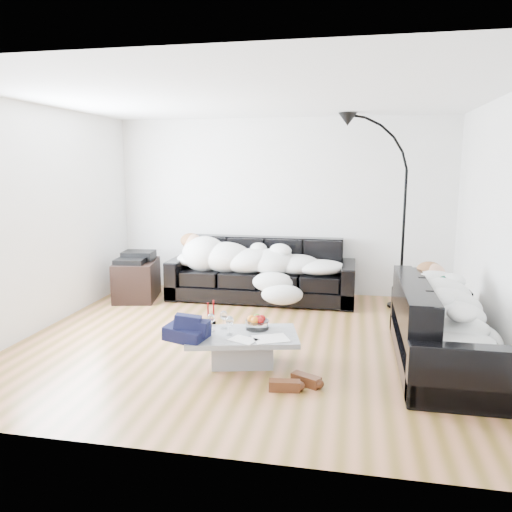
% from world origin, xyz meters
% --- Properties ---
extents(ground, '(5.00, 5.00, 0.00)m').
position_xyz_m(ground, '(0.00, 0.00, 0.00)').
color(ground, brown).
rests_on(ground, ground).
extents(wall_back, '(5.00, 0.02, 2.60)m').
position_xyz_m(wall_back, '(0.00, 2.25, 1.30)').
color(wall_back, silver).
rests_on(wall_back, ground).
extents(wall_left, '(0.02, 4.50, 2.60)m').
position_xyz_m(wall_left, '(-2.50, 0.00, 1.30)').
color(wall_left, silver).
rests_on(wall_left, ground).
extents(wall_right, '(0.02, 4.50, 2.60)m').
position_xyz_m(wall_right, '(2.50, 0.00, 1.30)').
color(wall_right, silver).
rests_on(wall_right, ground).
extents(ceiling, '(5.00, 5.00, 0.00)m').
position_xyz_m(ceiling, '(0.00, 0.00, 2.60)').
color(ceiling, white).
rests_on(ceiling, ground).
extents(sofa_back, '(2.65, 0.92, 0.87)m').
position_xyz_m(sofa_back, '(-0.20, 1.74, 0.43)').
color(sofa_back, black).
rests_on(sofa_back, ground).
extents(sofa_right, '(0.86, 2.01, 0.81)m').
position_xyz_m(sofa_right, '(1.97, -0.32, 0.41)').
color(sofa_right, black).
rests_on(sofa_right, ground).
extents(sleeper_back, '(2.24, 0.77, 0.45)m').
position_xyz_m(sleeper_back, '(-0.20, 1.69, 0.64)').
color(sleeper_back, white).
rests_on(sleeper_back, sofa_back).
extents(sleeper_right, '(0.73, 1.72, 0.42)m').
position_xyz_m(sleeper_right, '(1.97, -0.32, 0.63)').
color(sleeper_right, white).
rests_on(sleeper_right, sofa_right).
extents(teal_cushion, '(0.42, 0.38, 0.20)m').
position_xyz_m(teal_cushion, '(1.91, 0.30, 0.72)').
color(teal_cushion, '#09452D').
rests_on(teal_cushion, sofa_right).
extents(coffee_table, '(1.18, 0.85, 0.31)m').
position_xyz_m(coffee_table, '(0.05, -0.67, 0.15)').
color(coffee_table, '#939699').
rests_on(coffee_table, ground).
extents(fruit_bowl, '(0.24, 0.24, 0.15)m').
position_xyz_m(fruit_bowl, '(0.17, -0.50, 0.38)').
color(fruit_bowl, white).
rests_on(fruit_bowl, coffee_table).
extents(wine_glass_a, '(0.09, 0.09, 0.18)m').
position_xyz_m(wine_glass_a, '(-0.16, -0.54, 0.40)').
color(wine_glass_a, white).
rests_on(wine_glass_a, coffee_table).
extents(wine_glass_b, '(0.08, 0.08, 0.18)m').
position_xyz_m(wine_glass_b, '(-0.26, -0.65, 0.40)').
color(wine_glass_b, white).
rests_on(wine_glass_b, coffee_table).
extents(wine_glass_c, '(0.10, 0.10, 0.18)m').
position_xyz_m(wine_glass_c, '(-0.06, -0.71, 0.40)').
color(wine_glass_c, white).
rests_on(wine_glass_c, coffee_table).
extents(candle_left, '(0.05, 0.05, 0.23)m').
position_xyz_m(candle_left, '(-0.35, -0.46, 0.42)').
color(candle_left, maroon).
rests_on(candle_left, coffee_table).
extents(candle_right, '(0.05, 0.05, 0.24)m').
position_xyz_m(candle_right, '(-0.30, -0.41, 0.43)').
color(candle_right, maroon).
rests_on(candle_right, coffee_table).
extents(newspaper_a, '(0.39, 0.36, 0.01)m').
position_xyz_m(newspaper_a, '(0.35, -0.76, 0.32)').
color(newspaper_a, silver).
rests_on(newspaper_a, coffee_table).
extents(newspaper_b, '(0.30, 0.26, 0.01)m').
position_xyz_m(newspaper_b, '(0.10, -0.84, 0.32)').
color(newspaper_b, silver).
rests_on(newspaper_b, coffee_table).
extents(navy_jacket, '(0.44, 0.38, 0.20)m').
position_xyz_m(navy_jacket, '(-0.39, -0.86, 0.49)').
color(navy_jacket, black).
rests_on(navy_jacket, coffee_table).
extents(shoes, '(0.48, 0.37, 0.10)m').
position_xyz_m(shoes, '(0.62, -1.10, 0.05)').
color(shoes, '#472311').
rests_on(shoes, ground).
extents(av_cabinet, '(0.71, 0.91, 0.55)m').
position_xyz_m(av_cabinet, '(-1.99, 1.42, 0.28)').
color(av_cabinet, black).
rests_on(av_cabinet, ground).
extents(stereo, '(0.48, 0.39, 0.13)m').
position_xyz_m(stereo, '(-1.99, 1.42, 0.62)').
color(stereo, black).
rests_on(stereo, av_cabinet).
extents(floor_lamp, '(0.89, 0.62, 2.28)m').
position_xyz_m(floor_lamp, '(1.73, 1.72, 1.14)').
color(floor_lamp, black).
rests_on(floor_lamp, ground).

